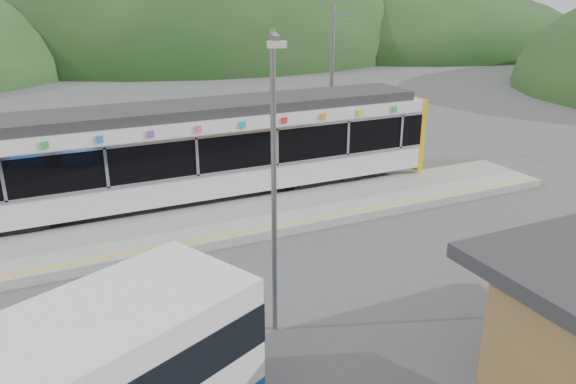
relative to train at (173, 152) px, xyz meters
name	(u,v)px	position (x,y,z in m)	size (l,w,h in m)	color
ground	(264,267)	(1.02, -6.00, -2.06)	(120.00, 120.00, 0.00)	#4C4C4F
hills	(352,184)	(7.21, -0.71, -2.06)	(146.00, 149.00, 26.00)	#1E3D19
platform	(226,223)	(1.02, -2.70, -1.91)	(26.00, 3.20, 0.30)	#9E9E99
yellow_line	(239,232)	(1.02, -4.00, -1.76)	(26.00, 0.10, 0.01)	yellow
train	(173,152)	(0.00, 0.00, 0.00)	(20.44, 3.01, 3.74)	black
catenary_mast_east	(332,83)	(8.02, 2.56, 1.58)	(0.18, 1.80, 7.00)	slate
lamp_post	(276,166)	(0.04, -9.13, 2.02)	(0.50, 1.23, 6.88)	slate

